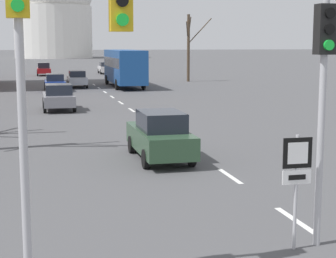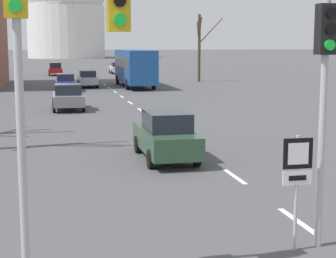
# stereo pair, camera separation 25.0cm
# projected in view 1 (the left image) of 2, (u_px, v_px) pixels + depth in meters

# --- Properties ---
(lane_stripe_1) EXTENTS (0.16, 2.00, 0.01)m
(lane_stripe_1) POSITION_uv_depth(u_px,v_px,m) (295.00, 220.00, 12.98)
(lane_stripe_1) COLOR silver
(lane_stripe_1) RESTS_ON ground_plane
(lane_stripe_2) EXTENTS (0.16, 2.00, 0.01)m
(lane_stripe_2) POSITION_uv_depth(u_px,v_px,m) (230.00, 176.00, 17.31)
(lane_stripe_2) COLOR silver
(lane_stripe_2) RESTS_ON ground_plane
(lane_stripe_3) EXTENTS (0.16, 2.00, 0.01)m
(lane_stripe_3) POSITION_uv_depth(u_px,v_px,m) (191.00, 150.00, 21.64)
(lane_stripe_3) COLOR silver
(lane_stripe_3) RESTS_ON ground_plane
(lane_stripe_4) EXTENTS (0.16, 2.00, 0.01)m
(lane_stripe_4) POSITION_uv_depth(u_px,v_px,m) (164.00, 132.00, 25.97)
(lane_stripe_4) COLOR silver
(lane_stripe_4) RESTS_ON ground_plane
(lane_stripe_5) EXTENTS (0.16, 2.00, 0.01)m
(lane_stripe_5) POSITION_uv_depth(u_px,v_px,m) (146.00, 119.00, 30.30)
(lane_stripe_5) COLOR silver
(lane_stripe_5) RESTS_ON ground_plane
(lane_stripe_6) EXTENTS (0.16, 2.00, 0.01)m
(lane_stripe_6) POSITION_uv_depth(u_px,v_px,m) (132.00, 110.00, 34.63)
(lane_stripe_6) COLOR silver
(lane_stripe_6) RESTS_ON ground_plane
(lane_stripe_7) EXTENTS (0.16, 2.00, 0.01)m
(lane_stripe_7) POSITION_uv_depth(u_px,v_px,m) (121.00, 103.00, 38.95)
(lane_stripe_7) COLOR silver
(lane_stripe_7) RESTS_ON ground_plane
(lane_stripe_8) EXTENTS (0.16, 2.00, 0.01)m
(lane_stripe_8) POSITION_uv_depth(u_px,v_px,m) (112.00, 97.00, 43.28)
(lane_stripe_8) COLOR silver
(lane_stripe_8) RESTS_ON ground_plane
(lane_stripe_9) EXTENTS (0.16, 2.00, 0.01)m
(lane_stripe_9) POSITION_uv_depth(u_px,v_px,m) (105.00, 92.00, 47.61)
(lane_stripe_9) COLOR silver
(lane_stripe_9) RESTS_ON ground_plane
(lane_stripe_10) EXTENTS (0.16, 2.00, 0.01)m
(lane_stripe_10) POSITION_uv_depth(u_px,v_px,m) (99.00, 88.00, 51.94)
(lane_stripe_10) COLOR silver
(lane_stripe_10) RESTS_ON ground_plane
(lane_stripe_11) EXTENTS (0.16, 2.00, 0.01)m
(lane_stripe_11) POSITION_uv_depth(u_px,v_px,m) (94.00, 85.00, 56.27)
(lane_stripe_11) COLOR silver
(lane_stripe_11) RESTS_ON ground_plane
(traffic_signal_centre_tall) EXTENTS (0.36, 0.34, 4.89)m
(traffic_signal_centre_tall) POSITION_uv_depth(u_px,v_px,m) (323.00, 76.00, 10.88)
(traffic_signal_centre_tall) COLOR #B2B2B7
(traffic_signal_centre_tall) RESTS_ON ground_plane
(traffic_signal_near_left) EXTENTS (1.96, 0.34, 5.50)m
(traffic_signal_near_left) POSITION_uv_depth(u_px,v_px,m) (54.00, 36.00, 8.84)
(traffic_signal_near_left) COLOR #B2B2B7
(traffic_signal_near_left) RESTS_ON ground_plane
(route_sign_post) EXTENTS (0.60, 0.08, 2.30)m
(route_sign_post) POSITION_uv_depth(u_px,v_px,m) (297.00, 173.00, 10.92)
(route_sign_post) COLOR #B2B2B7
(route_sign_post) RESTS_ON ground_plane
(sedan_near_left) EXTENTS (1.74, 4.45, 1.73)m
(sedan_near_left) POSITION_uv_depth(u_px,v_px,m) (160.00, 135.00, 19.69)
(sedan_near_left) COLOR #2D4C33
(sedan_near_left) RESTS_ON ground_plane
(sedan_near_right) EXTENTS (1.85, 4.36, 1.59)m
(sedan_near_right) POSITION_uv_depth(u_px,v_px,m) (106.00, 68.00, 77.02)
(sedan_near_right) COLOR silver
(sedan_near_right) RESTS_ON ground_plane
(sedan_mid_centre) EXTENTS (1.76, 4.10, 1.58)m
(sedan_mid_centre) POSITION_uv_depth(u_px,v_px,m) (77.00, 79.00, 52.66)
(sedan_mid_centre) COLOR #B7B7BC
(sedan_mid_centre) RESTS_ON ground_plane
(sedan_far_left) EXTENTS (1.91, 4.17, 1.62)m
(sedan_far_left) POSITION_uv_depth(u_px,v_px,m) (59.00, 97.00, 34.42)
(sedan_far_left) COLOR slate
(sedan_far_left) RESTS_ON ground_plane
(sedan_far_right) EXTENTS (1.78, 4.26, 1.67)m
(sedan_far_right) POSITION_uv_depth(u_px,v_px,m) (44.00, 69.00, 72.43)
(sedan_far_right) COLOR maroon
(sedan_far_right) RESTS_ON ground_plane
(sedan_distant_centre) EXTENTS (1.78, 4.60, 1.51)m
(sedan_distant_centre) POSITION_uv_depth(u_px,v_px,m) (55.00, 82.00, 48.36)
(sedan_distant_centre) COLOR navy
(sedan_distant_centre) RESTS_ON ground_plane
(city_bus) EXTENTS (2.66, 10.80, 3.48)m
(city_bus) POSITION_uv_depth(u_px,v_px,m) (124.00, 65.00, 52.91)
(city_bus) COLOR #19478C
(city_bus) RESTS_ON ground_plane
(bare_tree_right_near) EXTENTS (3.52, 2.32, 7.20)m
(bare_tree_right_near) POSITION_uv_depth(u_px,v_px,m) (189.00, 46.00, 60.56)
(bare_tree_right_near) COLOR #473828
(bare_tree_right_near) RESTS_ON ground_plane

